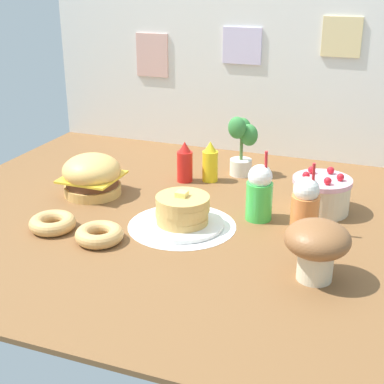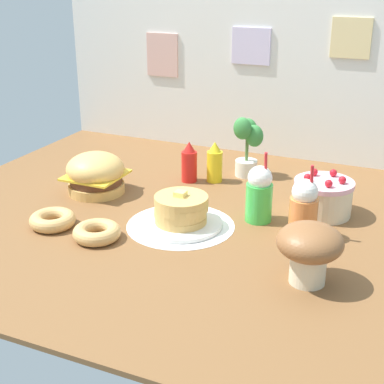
# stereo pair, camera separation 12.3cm
# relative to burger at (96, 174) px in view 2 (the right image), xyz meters

# --- Properties ---
(ground_plane) EXTENTS (2.36, 2.03, 0.02)m
(ground_plane) POSITION_rel_burger_xyz_m (0.47, -0.08, -0.11)
(ground_plane) COLOR brown
(back_wall) EXTENTS (2.36, 0.04, 0.94)m
(back_wall) POSITION_rel_burger_xyz_m (0.47, 0.93, 0.38)
(back_wall) COLOR silver
(back_wall) RESTS_ON ground_plane
(doily_mat) EXTENTS (0.47, 0.47, 0.00)m
(doily_mat) POSITION_rel_burger_xyz_m (0.54, -0.18, -0.09)
(doily_mat) COLOR white
(doily_mat) RESTS_ON ground_plane
(burger) EXTENTS (0.28, 0.28, 0.20)m
(burger) POSITION_rel_burger_xyz_m (0.00, 0.00, 0.00)
(burger) COLOR #DBA859
(burger) RESTS_ON ground_plane
(pancake_stack) EXTENTS (0.36, 0.36, 0.16)m
(pancake_stack) POSITION_rel_burger_xyz_m (0.54, -0.18, -0.03)
(pancake_stack) COLOR white
(pancake_stack) RESTS_ON doily_mat
(layer_cake) EXTENTS (0.26, 0.26, 0.19)m
(layer_cake) POSITION_rel_burger_xyz_m (1.07, 0.19, -0.01)
(layer_cake) COLOR beige
(layer_cake) RESTS_ON ground_plane
(ketchup_bottle) EXTENTS (0.08, 0.08, 0.21)m
(ketchup_bottle) POSITION_rel_burger_xyz_m (0.35, 0.33, 0.00)
(ketchup_bottle) COLOR red
(ketchup_bottle) RESTS_ON ground_plane
(mustard_bottle) EXTENTS (0.08, 0.08, 0.21)m
(mustard_bottle) POSITION_rel_burger_xyz_m (0.48, 0.38, 0.00)
(mustard_bottle) COLOR yellow
(mustard_bottle) RESTS_ON ground_plane
(cream_soda_cup) EXTENTS (0.12, 0.12, 0.32)m
(cream_soda_cup) POSITION_rel_burger_xyz_m (0.83, 0.01, 0.03)
(cream_soda_cup) COLOR green
(cream_soda_cup) RESTS_ON ground_plane
(orange_float_cup) EXTENTS (0.12, 0.12, 0.32)m
(orange_float_cup) POSITION_rel_burger_xyz_m (1.04, -0.07, 0.03)
(orange_float_cup) COLOR orange
(orange_float_cup) RESTS_ON ground_plane
(donut_pink_glaze) EXTENTS (0.20, 0.20, 0.06)m
(donut_pink_glaze) POSITION_rel_burger_xyz_m (0.04, -0.41, -0.06)
(donut_pink_glaze) COLOR tan
(donut_pink_glaze) RESTS_ON ground_plane
(donut_chocolate) EXTENTS (0.20, 0.20, 0.06)m
(donut_chocolate) POSITION_rel_burger_xyz_m (0.28, -0.43, -0.06)
(donut_chocolate) COLOR tan
(donut_chocolate) RESTS_ON ground_plane
(potted_plant) EXTENTS (0.15, 0.13, 0.32)m
(potted_plant) POSITION_rel_burger_xyz_m (0.60, 0.52, 0.08)
(potted_plant) COLOR white
(potted_plant) RESTS_ON ground_plane
(mushroom_stool) EXTENTS (0.23, 0.23, 0.22)m
(mushroom_stool) POSITION_rel_burger_xyz_m (1.14, -0.42, 0.04)
(mushroom_stool) COLOR beige
(mushroom_stool) RESTS_ON ground_plane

